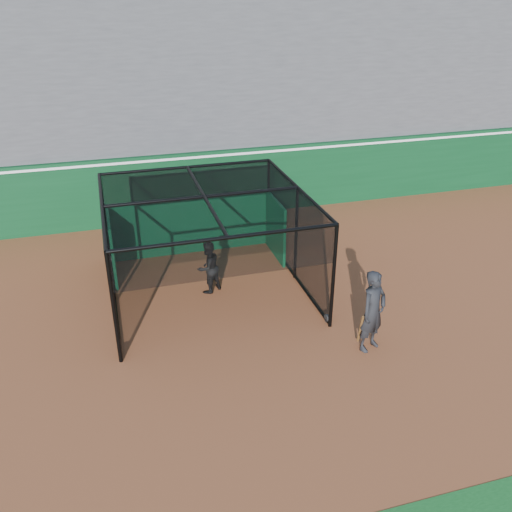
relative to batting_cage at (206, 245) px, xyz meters
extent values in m
plane|color=brown|center=(-0.01, -3.00, -1.41)|extent=(120.00, 120.00, 0.00)
cube|color=#0A3B1B|center=(-0.01, 5.50, -0.16)|extent=(50.00, 0.45, 2.50)
cube|color=white|center=(-0.01, 5.50, 0.94)|extent=(50.00, 0.50, 0.08)
cube|color=#4C4C4F|center=(-0.01, 9.37, 2.46)|extent=(50.00, 7.85, 7.75)
cube|color=#074D26|center=(0.00, 2.55, -0.46)|extent=(5.12, 0.10, 1.90)
cylinder|color=black|center=(-2.62, -2.50, -1.30)|extent=(0.08, 0.22, 0.22)
cylinder|color=black|center=(2.62, -2.50, -1.30)|extent=(0.08, 0.22, 0.22)
cylinder|color=black|center=(-2.62, 2.47, -1.30)|extent=(0.08, 0.22, 0.22)
cylinder|color=black|center=(2.62, 2.47, -1.30)|extent=(0.08, 0.22, 0.22)
imported|color=black|center=(0.01, -0.10, -0.65)|extent=(0.94, 0.88, 1.53)
imported|color=black|center=(3.17, -3.81, -0.39)|extent=(0.89, 0.76, 2.06)
cylinder|color=#593819|center=(2.92, -3.76, -0.86)|extent=(0.15, 0.35, 0.90)
camera|label=1|loc=(-2.41, -13.32, 6.44)|focal=38.00mm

